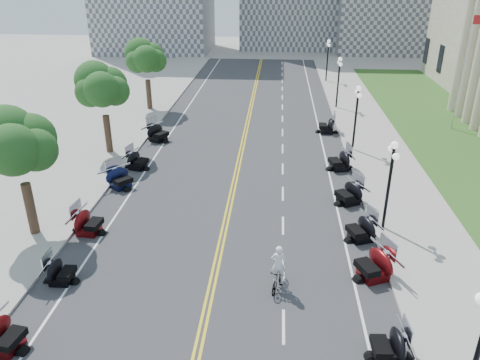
{
  "coord_description": "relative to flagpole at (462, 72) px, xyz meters",
  "views": [
    {
      "loc": [
        2.64,
        -18.58,
        13.05
      ],
      "look_at": [
        0.69,
        5.5,
        2.0
      ],
      "focal_mm": 35.0,
      "sensor_mm": 36.0,
      "label": 1
    }
  ],
  "objects": [
    {
      "name": "street_lamp_3",
      "position": [
        -9.4,
        -6.0,
        -2.4
      ],
      "size": [
        0.5,
        1.2,
        4.9
      ],
      "primitive_type": null,
      "color": "black",
      "rests_on": "sidewalk_north"
    },
    {
      "name": "tree_3",
      "position": [
        -28.0,
        -8.0,
        -0.25
      ],
      "size": [
        4.8,
        4.8,
        9.2
      ],
      "primitive_type": null,
      "color": "#235619",
      "rests_on": "sidewalk_south"
    },
    {
      "name": "lane_dash_14",
      "position": [
        -14.8,
        10.0,
        -4.99
      ],
      "size": [
        0.12,
        2.0,
        0.0
      ],
      "primitive_type": "cube",
      "color": "white",
      "rests_on": "road"
    },
    {
      "name": "tree_4",
      "position": [
        -28.0,
        4.0,
        -0.25
      ],
      "size": [
        4.8,
        4.8,
        9.2
      ],
      "primitive_type": null,
      "color": "#235619",
      "rests_on": "sidewalk_south"
    },
    {
      "name": "lawn",
      "position": [
        -0.5,
        -4.0,
        -4.95
      ],
      "size": [
        9.0,
        60.0,
        0.1
      ],
      "primitive_type": "cube",
      "color": "#356023",
      "rests_on": "ground"
    },
    {
      "name": "motorcycle_n_4",
      "position": [
        -11.02,
        -27.34,
        -4.34
      ],
      "size": [
        2.0,
        2.0,
        1.33
      ],
      "primitive_type": null,
      "rotation": [
        0.0,
        0.0,
        -1.51
      ],
      "color": "black",
      "rests_on": "road"
    },
    {
      "name": "street_lamp_5",
      "position": [
        -9.4,
        18.0,
        -2.4
      ],
      "size": [
        0.5,
        1.2,
        4.9
      ],
      "primitive_type": null,
      "color": "black",
      "rests_on": "sidewalk_north"
    },
    {
      "name": "motorcycle_s_5",
      "position": [
        -24.81,
        -23.9,
        -4.38
      ],
      "size": [
        1.78,
        1.78,
        1.24
      ],
      "primitive_type": null,
      "rotation": [
        0.0,
        0.0,
        1.58
      ],
      "color": "black",
      "rests_on": "road"
    },
    {
      "name": "cyclist_rider",
      "position": [
        -15.06,
        -23.55,
        -3.0
      ],
      "size": [
        0.67,
        0.44,
        1.84
      ],
      "primitive_type": "imported",
      "rotation": [
        0.0,
        0.0,
        3.14
      ],
      "color": "silver",
      "rests_on": "bicycle"
    },
    {
      "name": "lane_dash_8",
      "position": [
        -14.8,
        -14.0,
        -4.99
      ],
      "size": [
        0.12,
        2.0,
        0.0
      ],
      "primitive_type": "cube",
      "color": "white",
      "rests_on": "road"
    },
    {
      "name": "road",
      "position": [
        -18.0,
        -12.0,
        -5.0
      ],
      "size": [
        16.0,
        90.0,
        0.01
      ],
      "primitive_type": "cube",
      "color": "#333335",
      "rests_on": "ground"
    },
    {
      "name": "motorcycle_s_7",
      "position": [
        -25.27,
        -13.93,
        -4.27
      ],
      "size": [
        2.95,
        2.95,
        1.47
      ],
      "primitive_type": null,
      "rotation": [
        0.0,
        0.0,
        0.89
      ],
      "color": "black",
      "rests_on": "road"
    },
    {
      "name": "sidewalk_north",
      "position": [
        -7.5,
        -12.0,
        -4.92
      ],
      "size": [
        5.0,
        90.0,
        0.15
      ],
      "primitive_type": "cube",
      "color": "#9E9991",
      "rests_on": "ground"
    },
    {
      "name": "lane_dash_15",
      "position": [
        -14.8,
        14.0,
        -4.99
      ],
      "size": [
        0.12,
        2.0,
        0.0
      ],
      "primitive_type": "cube",
      "color": "white",
      "rests_on": "road"
    },
    {
      "name": "sidewalk_south",
      "position": [
        -28.5,
        -12.0,
        -4.92
      ],
      "size": [
        5.0,
        90.0,
        0.15
      ],
      "primitive_type": "cube",
      "color": "#9E9991",
      "rests_on": "ground"
    },
    {
      "name": "motorcycle_n_5",
      "position": [
        -10.7,
        -22.42,
        -4.22
      ],
      "size": [
        2.93,
        2.93,
        1.56
      ],
      "primitive_type": null,
      "rotation": [
        0.0,
        0.0,
        -1.16
      ],
      "color": "#590A0C",
      "rests_on": "road"
    },
    {
      "name": "lane_dash_17",
      "position": [
        -14.8,
        22.0,
        -4.99
      ],
      "size": [
        0.12,
        2.0,
        0.0
      ],
      "primitive_type": "cube",
      "color": "white",
      "rests_on": "road"
    },
    {
      "name": "motorcycle_s_9",
      "position": [
        -24.97,
        -4.96,
        -4.23
      ],
      "size": [
        2.99,
        2.99,
        1.54
      ],
      "primitive_type": null,
      "rotation": [
        0.0,
        0.0,
        1.06
      ],
      "color": "black",
      "rests_on": "road"
    },
    {
      "name": "centerline_yellow_b",
      "position": [
        -17.88,
        -12.0,
        -4.99
      ],
      "size": [
        0.12,
        90.0,
        0.0
      ],
      "primitive_type": "cube",
      "color": "yellow",
      "rests_on": "road"
    },
    {
      "name": "motorcycle_n_7",
      "position": [
        -10.88,
        -14.96,
        -4.26
      ],
      "size": [
        2.87,
        2.87,
        1.48
      ],
      "primitive_type": null,
      "rotation": [
        0.0,
        0.0,
        -1.07
      ],
      "color": "black",
      "rests_on": "road"
    },
    {
      "name": "edge_line_south",
      "position": [
        -24.4,
        -12.0,
        -4.99
      ],
      "size": [
        0.12,
        90.0,
        0.0
      ],
      "primitive_type": "cube",
      "color": "white",
      "rests_on": "road"
    },
    {
      "name": "motorcycle_n_8",
      "position": [
        -10.83,
        -9.8,
        -4.24
      ],
      "size": [
        2.61,
        2.61,
        1.51
      ],
      "primitive_type": null,
      "rotation": [
        0.0,
        0.0,
        -1.33
      ],
      "color": "black",
      "rests_on": "road"
    },
    {
      "name": "centerline_yellow_a",
      "position": [
        -18.12,
        -12.0,
        -4.99
      ],
      "size": [
        0.12,
        90.0,
        0.0
      ],
      "primitive_type": "cube",
      "color": "yellow",
      "rests_on": "road"
    },
    {
      "name": "flagpole",
      "position": [
        0.0,
        0.0,
        0.0
      ],
      "size": [
        1.1,
        0.2,
        10.0
      ],
      "primitive_type": null,
      "color": "silver",
      "rests_on": "ground"
    },
    {
      "name": "motorcycle_s_8",
      "position": [
        -25.03,
        -10.79,
        -4.3
      ],
      "size": [
        2.42,
        2.42,
        1.39
      ],
      "primitive_type": null,
      "rotation": [
        0.0,
        0.0,
        1.32
      ],
      "color": "black",
      "rests_on": "road"
    },
    {
      "name": "lane_dash_10",
      "position": [
        -14.8,
        -6.0,
        -4.99
      ],
      "size": [
        0.12,
        2.0,
        0.0
      ],
      "primitive_type": "cube",
      "color": "white",
      "rests_on": "road"
    },
    {
      "name": "ground",
      "position": [
        -18.0,
        -22.0,
        -5.0
      ],
      "size": [
        160.0,
        160.0,
        0.0
      ],
      "primitive_type": "plane",
      "color": "gray"
    },
    {
      "name": "lane_dash_9",
      "position": [
        -14.8,
        -10.0,
        -4.99
      ],
      "size": [
        0.12,
        2.0,
        0.0
      ],
      "primitive_type": "cube",
      "color": "white",
      "rests_on": "road"
    },
    {
      "name": "lane_dash_12",
      "position": [
        -14.8,
        2.0,
        -4.99
      ],
      "size": [
        0.12,
        2.0,
        0.0
      ],
      "primitive_type": "cube",
      "color": "white",
      "rests_on": "road"
    },
    {
      "name": "lane_dash_5",
      "position": [
        -14.8,
        -26.0,
        -4.99
      ],
      "size": [
        0.12,
        2.0,
        0.0
      ],
      "primitive_type": "cube",
      "color": "white",
      "rests_on": "road"
    },
    {
      "name": "lane_dash_6",
      "position": [
        -14.8,
        -22.0,
        -4.99
      ],
      "size": [
        0.12,
        2.0,
        0.0
      ],
      "primitive_type": "cube",
      "color": "white",
      "rests_on": "road"
    },
    {
      "name": "lane_dash_16",
      "position": [
        -14.8,
        18.0,
        -4.99
      ],
      "size": [
        0.12,
        2.0,
        0.0
      ],
      "primitive_type": "cube",
      "color": "white",
      "rests_on": "road"
    },
    {
      "name": "tree_2",
      "position": [
        -28.0,
        -20.0,
        -0.25
      ],
      "size": [
        4.8,
        4.8,
        9.2
      ],
      "primitive_type": null,
      "color": "#235619",
      "rests_on": "sidewalk_south"
    },
    {
      "name": "motorcycle_n_10",
      "position": [
        -11.03,
        -1.77,
        -4.27
      ],
      "size": [
        2.17,
        2.17,
        1.46
      ],
      "primitive_type": null,
      "rotation": [
        0.0,
        0.0,
        -1.61
      ],
      "color": "black",
      "rests_on": "road"
    },
    {
      "name": "motorcycle_n_6",
      "position": [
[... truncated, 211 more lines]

